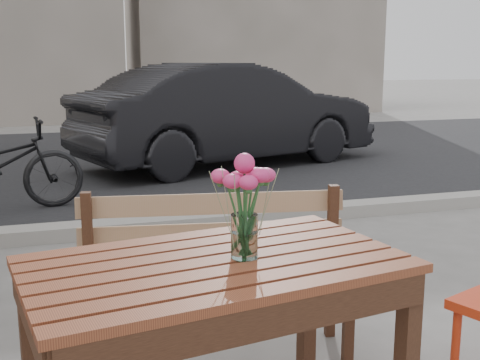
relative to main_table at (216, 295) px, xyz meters
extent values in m
cube|color=black|center=(0.22, 7.17, -0.66)|extent=(30.00, 8.00, 0.00)
cube|color=gray|center=(0.22, 3.17, -0.61)|extent=(30.00, 0.25, 0.12)
cube|color=slate|center=(5.22, 15.17, 2.33)|extent=(7.00, 3.00, 6.00)
cube|color=maroon|center=(0.00, 0.00, 0.11)|extent=(1.39, 0.95, 0.03)
cube|color=black|center=(0.53, 0.41, -0.28)|extent=(0.07, 0.07, 0.76)
cube|color=#A47D55|center=(0.22, 0.79, -0.23)|extent=(1.42, 0.60, 0.03)
cube|color=#A47D55|center=(0.25, 1.00, 0.00)|extent=(1.36, 0.26, 0.37)
cube|color=black|center=(-0.43, 0.74, -0.44)|extent=(0.06, 0.06, 0.45)
cube|color=black|center=(0.81, 0.53, -0.44)|extent=(0.06, 0.06, 0.45)
cube|color=black|center=(-0.38, 1.05, -0.25)|extent=(0.06, 0.06, 0.84)
cube|color=black|center=(0.86, 0.84, -0.25)|extent=(0.06, 0.06, 0.84)
cylinder|color=red|center=(1.09, 0.09, -0.45)|extent=(0.04, 0.04, 0.43)
cylinder|color=white|center=(0.10, -0.01, 0.21)|extent=(0.09, 0.09, 0.16)
cylinder|color=#2D6934|center=(0.10, -0.01, 0.29)|extent=(0.06, 0.06, 0.31)
imported|color=black|center=(1.90, 6.32, 0.06)|extent=(4.65, 2.80, 1.45)
camera|label=1|loc=(-0.51, -1.92, 0.81)|focal=45.00mm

